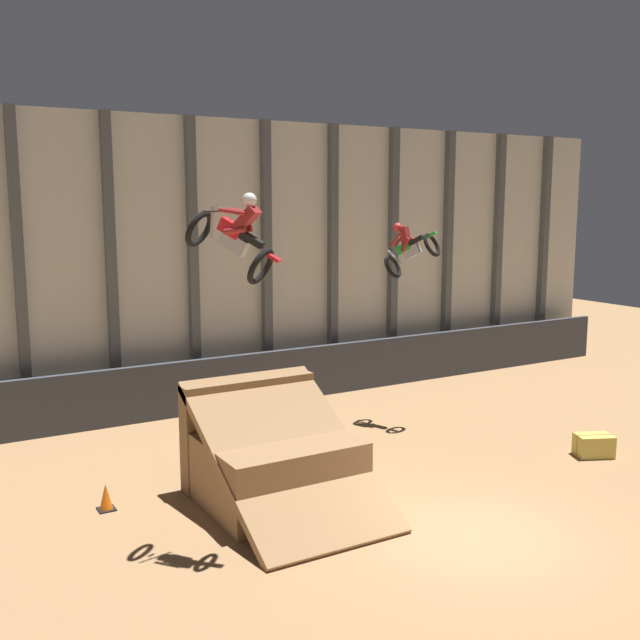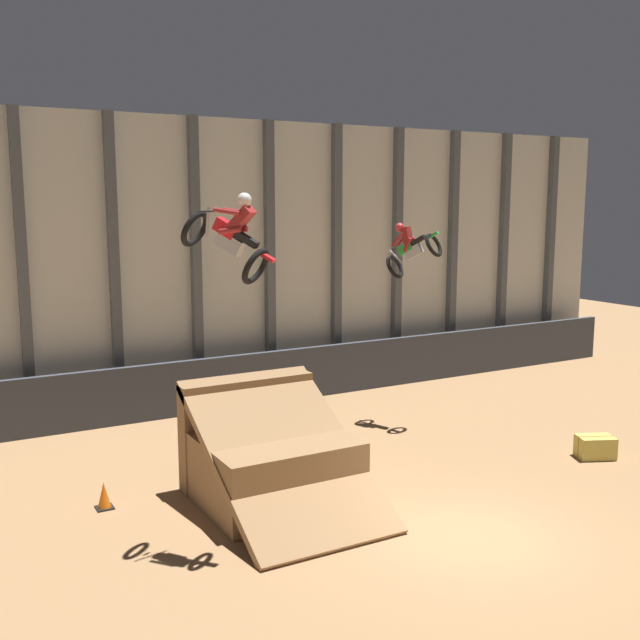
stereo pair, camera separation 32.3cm
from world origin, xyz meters
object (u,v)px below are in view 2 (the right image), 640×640
Objects in this scene: rider_bike_right_air at (411,249)px; dirt_ramp at (269,458)px; rider_bike_left_air at (230,237)px; traffic_cone_near_ramp at (104,496)px; hay_bale_trackside at (595,447)px.

dirt_ramp is at bearing -178.46° from rider_bike_right_air.
rider_bike_left_air is 6.49m from traffic_cone_near_ramp.
hay_bale_trackside is at bearing -92.34° from rider_bike_right_air.
rider_bike_right_air reaches higher than hay_bale_trackside.
rider_bike_right_air is (6.10, 3.25, 4.20)m from dirt_ramp.
rider_bike_left_air reaches higher than hay_bale_trackside.
traffic_cone_near_ramp is at bearing 160.47° from dirt_ramp.
rider_bike_left_air reaches higher than rider_bike_right_air.
rider_bike_left_air is at bearing -57.27° from traffic_cone_near_ramp.
rider_bike_left_air is 11.28m from hay_bale_trackside.
rider_bike_right_air is at bearing 28.06° from dirt_ramp.
dirt_ramp is 7.66× the size of traffic_cone_near_ramp.
traffic_cone_near_ramp is 12.00m from hay_bale_trackside.
rider_bike_right_air is 1.71× the size of hay_bale_trackside.
rider_bike_right_air is 3.15× the size of traffic_cone_near_ramp.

